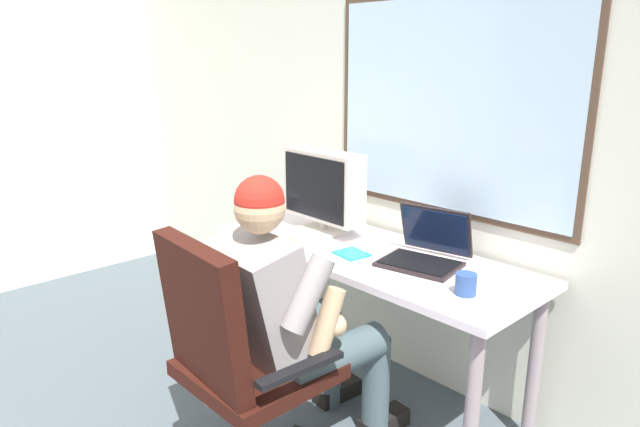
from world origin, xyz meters
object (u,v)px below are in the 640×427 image
Objects in this scene: laptop at (427,248)px; wine_glass at (262,211)px; person_seated at (292,313)px; cd_case at (352,254)px; office_chair at (232,349)px; crt_monitor at (323,187)px; coffee_mug at (466,284)px; desk at (367,270)px.

laptop is 2.90× the size of wine_glass.
person_seated is 0.85m from wine_glass.
cd_case is (-0.29, -0.18, -0.06)m from laptop.
crt_monitor is (-0.41, 0.86, 0.41)m from office_chair.
cd_case is 1.88× the size of coffee_mug.
coffee_mug reaches higher than cd_case.
person_seated is 0.81m from crt_monitor.
wine_glass reaches higher than desk.
person_seated is at bearing -29.40° from wine_glass.
crt_monitor is at bearing 115.64° from office_chair.
office_chair is at bearing -64.36° from crt_monitor.
desk is at bearing -163.46° from laptop.
desk is 1.33× the size of person_seated.
desk is 4.19× the size of laptop.
crt_monitor reaches higher than desk.
cd_case is at bearing -97.05° from desk.
crt_monitor is 3.00× the size of cd_case.
laptop is at bearing 16.54° from desk.
cd_case is (-0.07, 0.72, 0.18)m from office_chair.
wine_glass is 1.23m from coffee_mug.
desk is 1.59× the size of office_chair.
cd_case is (0.63, 0.03, -0.08)m from wine_glass.
crt_monitor is at bearing -177.08° from laptop.
wine_glass is at bearing -167.03° from laptop.
office_chair reaches higher than desk.
crt_monitor is at bearing 172.04° from desk.
person_seated is at bearing -81.63° from desk.
laptop is 0.34m from cd_case.
office_chair is 2.15× the size of crt_monitor.
person_seated reaches higher than laptop.
laptop is (0.63, 0.03, -0.17)m from crt_monitor.
cd_case is at bearing 179.58° from coffee_mug.
office_chair is 0.95m from laptop.
crt_monitor is (-0.43, 0.58, 0.35)m from person_seated.
wine_glass is (-0.29, -0.18, -0.15)m from crt_monitor.
office_chair is at bearing -126.79° from coffee_mug.
desk is 19.27× the size of coffee_mug.
office_chair reaches higher than cd_case.
coffee_mug is (0.53, 0.71, 0.22)m from office_chair.
desk is 0.54m from person_seated.
desk is at bearing 94.30° from office_chair.
cd_case is at bearing 101.73° from person_seated.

